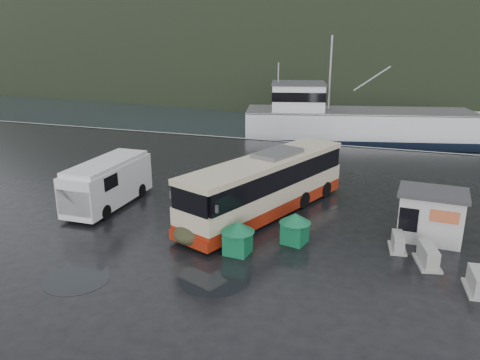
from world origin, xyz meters
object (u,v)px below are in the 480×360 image
(jersey_barrier_a, at_px, (397,249))
(white_van, at_px, (110,205))
(waste_bin_right, at_px, (294,243))
(dome_tent, at_px, (200,241))
(jersey_barrier_c, at_px, (476,291))
(jersey_barrier_b, at_px, (427,264))
(coach_bus, at_px, (266,213))
(ticket_kiosk, at_px, (428,238))
(fishing_trawler, at_px, (357,130))
(waste_bin_left, at_px, (238,253))

(jersey_barrier_a, bearing_deg, white_van, 177.15)
(waste_bin_right, bearing_deg, white_van, 171.87)
(dome_tent, distance_m, jersey_barrier_c, 11.79)
(waste_bin_right, height_order, jersey_barrier_b, waste_bin_right)
(white_van, height_order, jersey_barrier_a, white_van)
(coach_bus, distance_m, jersey_barrier_a, 7.23)
(jersey_barrier_b, bearing_deg, white_van, 173.55)
(jersey_barrier_b, bearing_deg, jersey_barrier_a, 137.21)
(dome_tent, distance_m, jersey_barrier_b, 10.12)
(waste_bin_right, xyz_separation_m, jersey_barrier_b, (5.78, -0.33, 0.00))
(jersey_barrier_a, bearing_deg, ticket_kiosk, 50.82)
(coach_bus, bearing_deg, fishing_trawler, 105.28)
(coach_bus, bearing_deg, ticket_kiosk, 16.36)
(dome_tent, xyz_separation_m, fishing_trawler, (4.73, 29.61, 0.00))
(white_van, distance_m, dome_tent, 7.27)
(waste_bin_right, distance_m, jersey_barrier_a, 4.64)
(white_van, height_order, waste_bin_right, white_van)
(ticket_kiosk, relative_size, fishing_trawler, 0.12)
(ticket_kiosk, xyz_separation_m, jersey_barrier_b, (-0.16, -2.81, 0.00))
(jersey_barrier_b, height_order, fishing_trawler, fishing_trawler)
(ticket_kiosk, bearing_deg, coach_bus, 179.09)
(jersey_barrier_a, distance_m, jersey_barrier_c, 4.05)
(white_van, bearing_deg, jersey_barrier_a, -3.24)
(coach_bus, relative_size, jersey_barrier_c, 7.33)
(jersey_barrier_c, bearing_deg, waste_bin_right, 164.78)
(jersey_barrier_b, xyz_separation_m, fishing_trawler, (-5.35, 28.74, 0.00))
(waste_bin_left, bearing_deg, waste_bin_right, 40.62)
(jersey_barrier_c, bearing_deg, jersey_barrier_b, 134.66)
(waste_bin_left, distance_m, jersey_barrier_b, 8.10)
(coach_bus, xyz_separation_m, jersey_barrier_c, (9.72, -5.24, 0.00))
(coach_bus, height_order, dome_tent, coach_bus)
(ticket_kiosk, bearing_deg, jersey_barrier_a, -125.09)
(jersey_barrier_b, xyz_separation_m, jersey_barrier_c, (1.69, -1.71, 0.00))
(coach_bus, height_order, waste_bin_left, coach_bus)
(jersey_barrier_b, height_order, jersey_barrier_c, jersey_barrier_b)
(dome_tent, xyz_separation_m, jersey_barrier_a, (8.86, 1.99, 0.00))
(coach_bus, height_order, ticket_kiosk, coach_bus)
(coach_bus, relative_size, fishing_trawler, 0.44)
(waste_bin_left, relative_size, ticket_kiosk, 0.49)
(dome_tent, height_order, fishing_trawler, fishing_trawler)
(dome_tent, height_order, jersey_barrier_c, dome_tent)
(jersey_barrier_a, distance_m, fishing_trawler, 27.92)
(coach_bus, height_order, white_van, coach_bus)
(jersey_barrier_a, relative_size, jersey_barrier_c, 0.90)
(coach_bus, height_order, jersey_barrier_a, coach_bus)
(dome_tent, distance_m, fishing_trawler, 29.98)
(waste_bin_right, relative_size, ticket_kiosk, 0.48)
(white_van, height_order, waste_bin_left, white_van)
(white_van, height_order, jersey_barrier_b, white_van)
(dome_tent, bearing_deg, waste_bin_right, 15.56)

